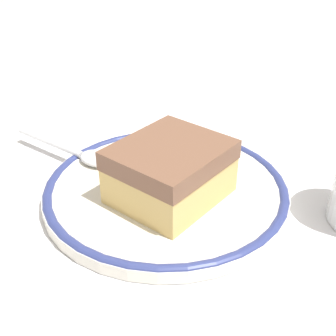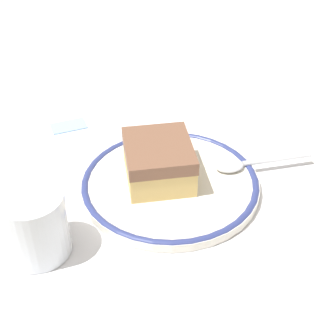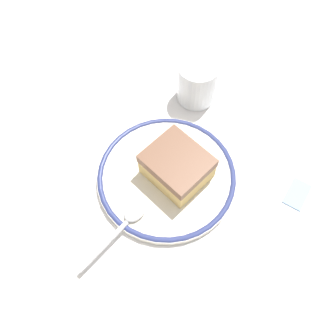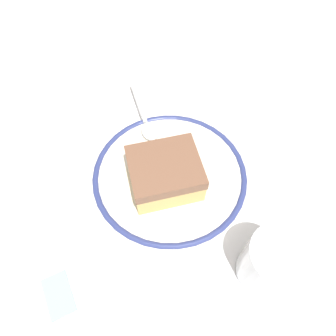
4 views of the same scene
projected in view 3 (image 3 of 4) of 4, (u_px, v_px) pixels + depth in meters
The scene contains 8 objects.
ground_plane at pixel (175, 189), 0.56m from camera, with size 2.40×2.40×0.00m, color #B7B2A8.
placemat at pixel (175, 189), 0.56m from camera, with size 0.49×0.41×0.00m, color white.
plate at pixel (168, 175), 0.56m from camera, with size 0.22×0.22×0.01m.
cake_slice at pixel (177, 166), 0.53m from camera, with size 0.09×0.10×0.05m.
spoon at pixel (126, 223), 0.51m from camera, with size 0.13×0.04×0.01m.
cup at pixel (197, 84), 0.61m from camera, with size 0.07×0.07×0.07m.
napkin at pixel (129, 307), 0.47m from camera, with size 0.13×0.11×0.00m, color white.
sugar_packet at pixel (298, 193), 0.55m from camera, with size 0.05×0.03×0.01m, color #8CB2E0.
Camera 3 is at (0.15, 0.18, 0.51)m, focal length 37.80 mm.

